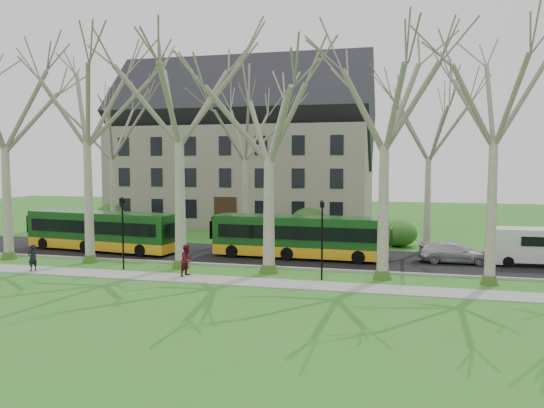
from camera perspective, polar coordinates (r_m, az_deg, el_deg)
The scene contains 15 objects.
ground at distance 31.76m, azimuth -5.22°, elevation -7.21°, with size 120.00×120.00×0.00m, color #357B23.
sidewalk at distance 29.46m, azimuth -6.81°, elevation -8.09°, with size 70.00×2.00×0.06m, color gray.
road at distance 36.91m, azimuth -2.43°, elevation -5.51°, with size 80.00×8.00×0.06m, color black.
curb at distance 33.14m, azimuth -4.37°, elevation -6.59°, with size 80.00×0.25×0.14m, color #A5A39E.
building at distance 55.82m, azimuth -3.08°, elevation 6.15°, with size 26.50×12.20×16.00m.
tree_row_verge at distance 31.40m, azimuth -5.13°, elevation 5.51°, with size 49.00×7.00×14.00m.
tree_row_far at distance 42.01m, azimuth -2.11°, elevation 3.89°, with size 33.00×7.00×12.00m.
lamp_row at distance 30.41m, azimuth -5.86°, elevation -2.82°, with size 36.22×0.22×4.30m.
hedges at distance 46.18m, azimuth -5.06°, elevation -2.29°, with size 30.60×8.60×2.00m.
bus_lead at distance 40.22m, azimuth -17.80°, elevation -2.76°, with size 11.59×2.42×2.90m, color #134316, non-canonical shape.
bus_follow at distance 35.46m, azimuth 2.99°, elevation -3.51°, with size 11.55×2.41×2.89m, color #134316, non-canonical shape.
sedan at distance 35.77m, azimuth 19.04°, elevation -4.95°, with size 1.84×4.52×1.31m, color #B3B3B8.
van_a at distance 36.57m, azimuth 26.43°, elevation -4.18°, with size 5.29×1.92×2.31m, color silver, non-canonical shape.
pedestrian_a at distance 34.40m, azimuth -24.36°, elevation -5.27°, with size 0.57×0.37×1.55m, color black.
pedestrian_b at distance 30.29m, azimuth -9.13°, elevation -6.00°, with size 0.86×0.67×1.77m, color #511215.
Camera 1 is at (10.15, -29.41, 6.41)m, focal length 35.00 mm.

